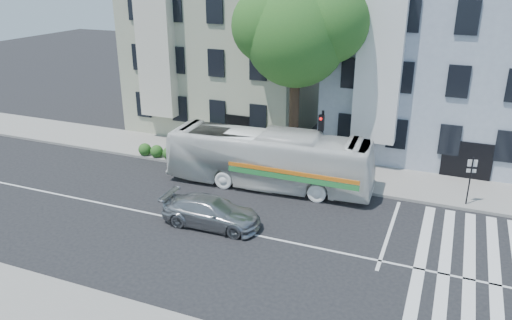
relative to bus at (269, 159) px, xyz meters
The scene contains 10 objects.
ground 5.42m from the bus, 87.11° to the right, with size 120.00×120.00×0.00m, color black.
sidewalk_far 3.16m from the bus, 84.65° to the left, with size 80.00×4.00×0.15m, color gray.
building_left 12.54m from the bus, 124.51° to the left, with size 12.00×10.00×11.00m, color #A2AA8E.
building_right 12.83m from the bus, 53.46° to the left, with size 12.00×10.00×11.00m, color #959FB1.
street_tree 7.24m from the bus, 84.81° to the left, with size 7.30×5.90×11.10m.
bus is the anchor object (origin of this frame).
sedan 5.22m from the bus, 98.87° to the right, with size 4.54×1.85×1.32m, color #A8ABAF.
hedge 4.55m from the bus, 165.63° to the left, with size 8.50×0.84×0.70m, color #2A5F1E, non-canonical shape.
traffic_signal 2.95m from the bus, 25.51° to the left, with size 0.43×0.53×4.07m.
far_sign_pole 9.91m from the bus, ahead, with size 0.44×0.21×2.44m.
Camera 1 is at (8.43, -17.65, 10.90)m, focal length 35.00 mm.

